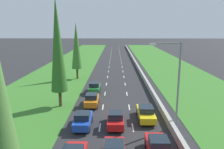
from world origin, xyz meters
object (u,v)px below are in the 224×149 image
(yellow_sedan_right_lane, at_px, (146,113))
(red_hatchback_centre_lane_third, at_px, (115,119))
(orange_hatchback_left_lane, at_px, (92,100))
(street_light_mast, at_px, (175,79))
(poplar_tree_third, at_px, (76,46))
(blue_hatchback_left_lane, at_px, (83,120))
(red_hatchback_right_lane, at_px, (158,147))
(poplar_tree_second, at_px, (57,45))
(green_hatchback_left_lane, at_px, (95,88))

(yellow_sedan_right_lane, distance_m, red_hatchback_centre_lane_third, 3.96)
(orange_hatchback_left_lane, height_order, street_light_mast, street_light_mast)
(red_hatchback_centre_lane_third, distance_m, poplar_tree_third, 24.02)
(red_hatchback_centre_lane_third, bearing_deg, street_light_mast, 0.70)
(blue_hatchback_left_lane, bearing_deg, street_light_mast, 1.52)
(red_hatchback_right_lane, height_order, yellow_sedan_right_lane, red_hatchback_right_lane)
(street_light_mast, bearing_deg, red_hatchback_right_lane, -115.68)
(red_hatchback_centre_lane_third, bearing_deg, poplar_tree_second, 140.76)
(blue_hatchback_left_lane, xyz_separation_m, red_hatchback_centre_lane_third, (3.44, 0.18, 0.00))
(red_hatchback_centre_lane_third, height_order, street_light_mast, street_light_mast)
(red_hatchback_right_lane, xyz_separation_m, street_light_mast, (2.63, 5.47, 4.40))
(street_light_mast, bearing_deg, green_hatchback_left_lane, 127.54)
(orange_hatchback_left_lane, distance_m, red_hatchback_centre_lane_third, 7.09)
(yellow_sedan_right_lane, distance_m, street_light_mast, 5.45)
(poplar_tree_third, bearing_deg, poplar_tree_second, -88.45)
(poplar_tree_second, bearing_deg, street_light_mast, -23.79)
(blue_hatchback_left_lane, relative_size, poplar_tree_second, 0.27)
(red_hatchback_centre_lane_third, height_order, poplar_tree_third, poplar_tree_third)
(red_hatchback_right_lane, relative_size, green_hatchback_left_lane, 1.00)
(orange_hatchback_left_lane, bearing_deg, red_hatchback_centre_lane_third, -63.38)
(red_hatchback_centre_lane_third, bearing_deg, red_hatchback_right_lane, -57.21)
(yellow_sedan_right_lane, bearing_deg, orange_hatchback_left_lane, 146.22)
(green_hatchback_left_lane, height_order, street_light_mast, street_light_mast)
(red_hatchback_right_lane, xyz_separation_m, poplar_tree_second, (-10.83, 11.40, 7.31))
(red_hatchback_centre_lane_third, bearing_deg, orange_hatchback_left_lane, 116.62)
(blue_hatchback_left_lane, xyz_separation_m, poplar_tree_second, (-3.92, 6.19, 7.31))
(yellow_sedan_right_lane, height_order, poplar_tree_second, poplar_tree_second)
(blue_hatchback_left_lane, xyz_separation_m, poplar_tree_third, (-4.35, 22.12, 5.91))
(orange_hatchback_left_lane, xyz_separation_m, poplar_tree_second, (-4.18, -0.33, 7.31))
(red_hatchback_right_lane, xyz_separation_m, orange_hatchback_left_lane, (-6.65, 11.73, 0.00))
(street_light_mast, bearing_deg, poplar_tree_third, 122.43)
(red_hatchback_right_lane, height_order, red_hatchback_centre_lane_third, same)
(yellow_sedan_right_lane, height_order, street_light_mast, street_light_mast)
(poplar_tree_second, distance_m, poplar_tree_third, 16.00)
(orange_hatchback_left_lane, bearing_deg, poplar_tree_second, -175.52)
(street_light_mast, bearing_deg, red_hatchback_centre_lane_third, -179.30)
(red_hatchback_right_lane, distance_m, poplar_tree_second, 17.34)
(red_hatchback_right_lane, relative_size, poplar_tree_second, 0.27)
(red_hatchback_centre_lane_third, height_order, poplar_tree_second, poplar_tree_second)
(yellow_sedan_right_lane, bearing_deg, red_hatchback_right_lane, -90.05)
(red_hatchback_right_lane, distance_m, poplar_tree_third, 30.15)
(blue_hatchback_left_lane, height_order, orange_hatchback_left_lane, same)
(red_hatchback_right_lane, bearing_deg, yellow_sedan_right_lane, 89.95)
(orange_hatchback_left_lane, distance_m, yellow_sedan_right_lane, 8.01)
(poplar_tree_second, bearing_deg, yellow_sedan_right_lane, -20.84)
(red_hatchback_right_lane, distance_m, green_hatchback_left_lane, 19.08)
(street_light_mast, bearing_deg, orange_hatchback_left_lane, 145.98)
(green_hatchback_left_lane, xyz_separation_m, poplar_tree_second, (-3.98, -6.40, 7.31))
(green_hatchback_left_lane, height_order, poplar_tree_third, poplar_tree_third)
(orange_hatchback_left_lane, distance_m, poplar_tree_third, 17.31)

